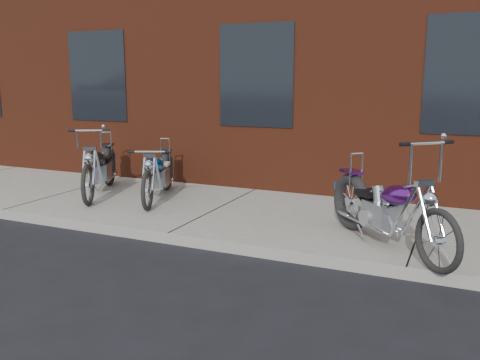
% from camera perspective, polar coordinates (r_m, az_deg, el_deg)
% --- Properties ---
extents(ground, '(120.00, 120.00, 0.00)m').
position_cam_1_polar(ground, '(6.80, -8.09, -7.14)').
color(ground, black).
rests_on(ground, ground).
extents(sidewalk, '(22.00, 3.00, 0.15)m').
position_cam_1_polar(sidewalk, '(8.03, -2.39, -3.63)').
color(sidewalk, gray).
rests_on(sidewalk, ground).
extents(building_brick, '(22.00, 10.00, 8.00)m').
position_cam_1_polar(building_brick, '(14.01, 10.11, 18.66)').
color(building_brick, '#5B2211').
rests_on(building_brick, ground).
extents(chopper_purple, '(1.74, 1.81, 1.35)m').
position_cam_1_polar(chopper_purple, '(6.29, 16.09, -3.45)').
color(chopper_purple, black).
rests_on(chopper_purple, sidewalk).
extents(chopper_blue, '(0.91, 2.07, 0.95)m').
position_cam_1_polar(chopper_blue, '(8.66, -9.15, 0.50)').
color(chopper_blue, black).
rests_on(chopper_blue, sidewalk).
extents(chopper_third, '(1.17, 2.15, 1.20)m').
position_cam_1_polar(chopper_third, '(9.25, -15.46, 1.10)').
color(chopper_third, black).
rests_on(chopper_third, sidewalk).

